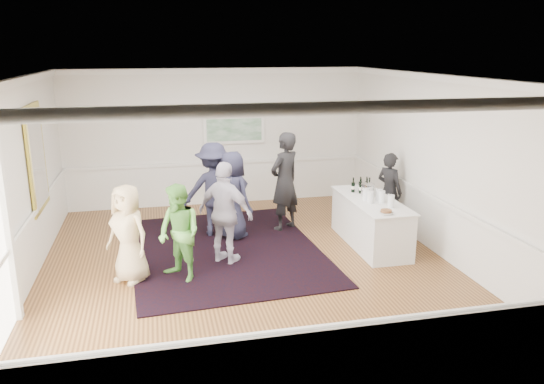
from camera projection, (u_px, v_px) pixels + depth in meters
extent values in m
plane|color=#915F2F|center=(248.00, 266.00, 9.13)|extent=(8.00, 8.00, 0.00)
cube|color=white|center=(246.00, 77.00, 8.29)|extent=(7.00, 8.00, 0.02)
cube|color=white|center=(18.00, 188.00, 7.96)|extent=(0.02, 8.00, 3.20)
cube|color=white|center=(440.00, 166.00, 9.45)|extent=(0.02, 8.00, 3.20)
cube|color=white|center=(217.00, 137.00, 12.47)|extent=(7.00, 0.02, 3.20)
cube|color=white|center=(322.00, 274.00, 4.94)|extent=(7.00, 0.02, 3.20)
cube|color=gold|center=(37.00, 158.00, 9.14)|extent=(0.04, 1.25, 1.85)
cube|color=white|center=(38.00, 158.00, 9.15)|extent=(0.01, 1.05, 1.65)
cube|color=white|center=(8.00, 237.00, 7.07)|extent=(0.10, 0.14, 2.40)
cube|color=white|center=(234.00, 130.00, 12.46)|extent=(1.44, 0.05, 0.66)
cube|color=#2A703D|center=(234.00, 130.00, 12.43)|extent=(1.30, 0.01, 0.52)
cube|color=black|center=(225.00, 250.00, 9.86)|extent=(3.64, 4.63, 0.02)
cube|color=silver|center=(370.00, 222.00, 10.03)|extent=(0.79, 2.16, 0.88)
cube|color=silver|center=(372.00, 200.00, 9.91)|extent=(0.85, 2.22, 0.02)
imported|color=black|center=(389.00, 191.00, 10.87)|extent=(0.61, 0.69, 1.60)
imported|color=tan|center=(128.00, 234.00, 8.37)|extent=(0.92, 0.90, 1.60)
imported|color=#5EAB44|center=(179.00, 233.00, 8.42)|extent=(0.94, 0.97, 1.58)
imported|color=#BAB3C8|center=(226.00, 213.00, 9.07)|extent=(1.09, 1.02, 1.80)
imported|color=#212237|center=(214.00, 190.00, 10.45)|extent=(1.23, 0.74, 1.87)
imported|color=black|center=(285.00, 182.00, 10.75)|extent=(0.88, 0.82, 2.03)
imported|color=#212237|center=(232.00, 195.00, 10.32)|extent=(0.95, 1.01, 1.73)
cylinder|color=#7DAE3E|center=(370.00, 197.00, 9.65)|extent=(0.12, 0.12, 0.24)
cylinder|color=#ED455A|center=(382.00, 196.00, 9.66)|extent=(0.12, 0.12, 0.24)
cylinder|color=#85BF44|center=(366.00, 194.00, 9.82)|extent=(0.12, 0.12, 0.24)
cylinder|color=beige|center=(391.00, 201.00, 9.39)|extent=(0.12, 0.12, 0.24)
cylinder|color=white|center=(379.00, 195.00, 9.76)|extent=(0.12, 0.12, 0.24)
cylinder|color=silver|center=(367.00, 190.00, 10.10)|extent=(0.26, 0.26, 0.25)
imported|color=white|center=(386.00, 213.00, 9.01)|extent=(0.23, 0.23, 0.06)
cylinder|color=brown|center=(386.00, 211.00, 9.00)|extent=(0.19, 0.19, 0.04)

